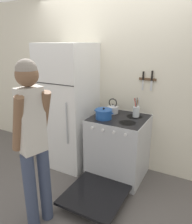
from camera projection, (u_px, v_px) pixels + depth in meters
ground_plane at (109, 159)px, 3.70m from camera, size 14.00×14.00×0.00m
wall_back at (111, 84)px, 3.32m from camera, size 10.00×0.06×2.55m
refrigerator at (69, 107)px, 3.35m from camera, size 0.72×0.73×1.87m
stove_range at (117, 148)px, 3.10m from camera, size 0.76×1.40×0.90m
dutch_oven_pot at (104, 114)px, 2.94m from camera, size 0.27×0.23×0.16m
tea_kettle at (113, 109)px, 3.16m from camera, size 0.21×0.16×0.22m
utensil_jar at (136, 111)px, 3.00m from camera, size 0.09×0.09×0.28m
person at (33, 139)px, 2.11m from camera, size 0.35×0.41×1.76m
wall_knife_strip at (148, 79)px, 2.99m from camera, size 0.24×0.03×0.28m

